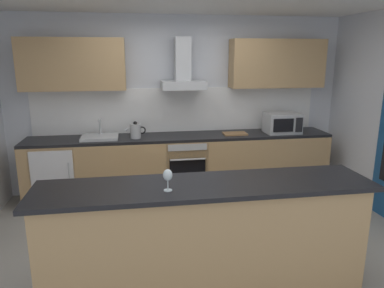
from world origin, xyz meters
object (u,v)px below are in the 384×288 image
at_px(microwave, 282,123).
at_px(kettle, 136,131).
at_px(wine_glass, 168,176).
at_px(sink, 100,137).
at_px(range_hood, 183,73).
at_px(refrigerator, 57,174).
at_px(chopping_board, 235,134).
at_px(oven, 185,165).

relative_size(microwave, kettle, 1.73).
bearing_deg(wine_glass, sink, 107.17).
distance_m(range_hood, wine_glass, 2.60).
distance_m(sink, wine_glass, 2.46).
distance_m(refrigerator, wine_glass, 2.77).
bearing_deg(chopping_board, sink, 178.97).
height_order(refrigerator, kettle, kettle).
bearing_deg(range_hood, microwave, -6.11).
height_order(refrigerator, range_hood, range_hood).
bearing_deg(range_hood, chopping_board, -11.61).
bearing_deg(microwave, sink, 179.16).
xyz_separation_m(microwave, chopping_board, (-0.72, 0.00, -0.14)).
xyz_separation_m(kettle, wine_glass, (0.23, -2.30, 0.10)).
relative_size(oven, refrigerator, 0.94).
distance_m(refrigerator, microwave, 3.33).
height_order(oven, wine_glass, wine_glass).
height_order(microwave, kettle, microwave).
distance_m(refrigerator, kettle, 1.25).
distance_m(oven, chopping_board, 0.87).
bearing_deg(sink, oven, -0.53).
distance_m(oven, kettle, 0.89).
relative_size(refrigerator, chopping_board, 2.50).
relative_size(wine_glass, chopping_board, 0.52).
height_order(sink, wine_glass, same).
bearing_deg(oven, wine_glass, -101.29).
xyz_separation_m(wine_glass, chopping_board, (1.21, 2.31, -0.20)).
distance_m(oven, wine_glass, 2.47).
height_order(refrigerator, microwave, microwave).
bearing_deg(refrigerator, range_hood, 4.20).
distance_m(microwave, chopping_board, 0.74).
xyz_separation_m(sink, wine_glass, (0.72, -2.35, 0.18)).
height_order(microwave, sink, microwave).
bearing_deg(oven, sink, 179.47).
bearing_deg(oven, microwave, -1.09).
relative_size(sink, chopping_board, 1.47).
relative_size(oven, wine_glass, 4.50).
distance_m(refrigerator, chopping_board, 2.59).
height_order(kettle, chopping_board, kettle).
height_order(microwave, chopping_board, microwave).
bearing_deg(microwave, oven, 178.91).
relative_size(microwave, range_hood, 0.69).
relative_size(sink, kettle, 1.73).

